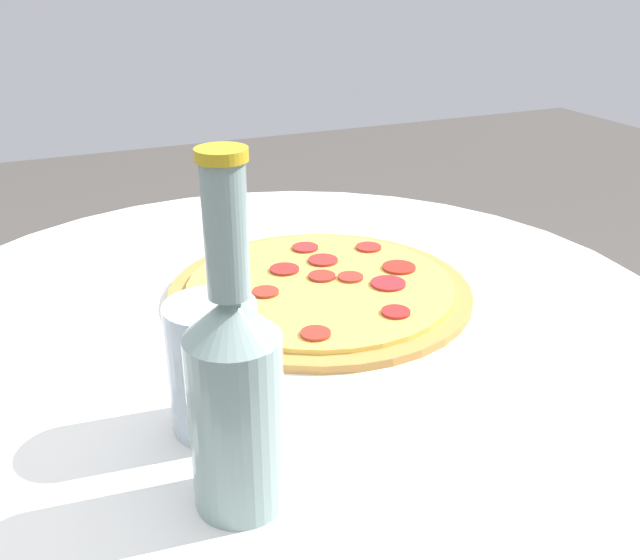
# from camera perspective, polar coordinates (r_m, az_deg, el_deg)

# --- Properties ---
(table) EXTENTS (0.95, 0.95, 0.78)m
(table) POSITION_cam_1_polar(r_m,az_deg,el_deg) (0.94, -2.62, -12.52)
(table) COLOR silver
(table) RESTS_ON ground_plane
(pizza) EXTENTS (0.37, 0.37, 0.02)m
(pizza) POSITION_cam_1_polar(r_m,az_deg,el_deg) (0.88, -0.00, -0.70)
(pizza) COLOR #B77F3D
(pizza) RESTS_ON table
(beer_bottle) EXTENTS (0.07, 0.07, 0.28)m
(beer_bottle) POSITION_cam_1_polar(r_m,az_deg,el_deg) (0.52, -6.81, -8.65)
(beer_bottle) COLOR gray
(beer_bottle) RESTS_ON table
(drinking_glass) EXTENTS (0.08, 0.08, 0.12)m
(drinking_glass) POSITION_cam_1_polar(r_m,az_deg,el_deg) (0.63, -8.50, -6.88)
(drinking_glass) COLOR #ADBCC6
(drinking_glass) RESTS_ON table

